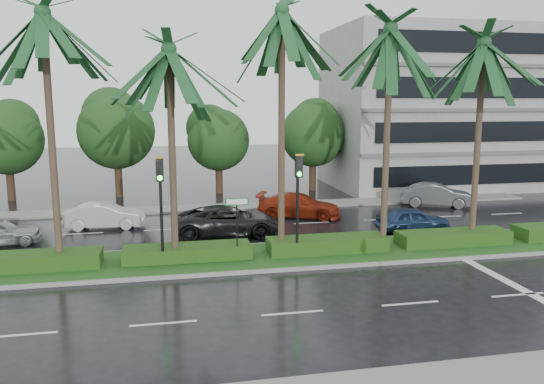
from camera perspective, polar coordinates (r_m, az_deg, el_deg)
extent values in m
plane|color=black|center=(21.75, -0.92, -7.91)|extent=(120.00, 120.00, 0.00)
cube|color=gray|center=(33.24, -4.71, -1.62)|extent=(40.00, 2.00, 0.12)
cube|color=gray|center=(22.67, -1.38, -6.99)|extent=(36.00, 4.00, 0.14)
cube|color=#1F4C19|center=(22.64, -1.39, -6.81)|extent=(35.60, 3.70, 0.02)
cube|color=#1A4012|center=(22.84, -24.38, -6.76)|extent=(5.20, 1.40, 0.60)
cube|color=#1A4012|center=(22.25, -9.06, -6.41)|extent=(5.20, 1.40, 0.60)
cube|color=#1A4012|center=(23.25, 5.94, -5.64)|extent=(5.20, 1.40, 0.60)
cube|color=#1A4012|center=(25.65, 18.89, -4.65)|extent=(5.20, 1.40, 0.60)
cube|color=silver|center=(17.25, -25.41, -13.71)|extent=(2.00, 0.12, 0.01)
cube|color=silver|center=(28.47, -19.71, -4.22)|extent=(2.00, 0.12, 0.01)
cube|color=silver|center=(16.73, -11.61, -13.67)|extent=(2.00, 0.12, 0.01)
cube|color=silver|center=(28.16, -11.62, -3.99)|extent=(2.00, 0.12, 0.01)
cube|color=silver|center=(17.15, 2.23, -12.87)|extent=(2.00, 0.12, 0.01)
cube|color=silver|center=(28.41, -3.51, -3.68)|extent=(2.00, 0.12, 0.01)
cube|color=silver|center=(18.45, 14.64, -11.52)|extent=(2.00, 0.12, 0.01)
cube|color=silver|center=(29.21, 4.29, -3.32)|extent=(2.00, 0.12, 0.01)
cube|color=silver|center=(20.46, 24.92, -9.99)|extent=(2.00, 0.12, 0.01)
cube|color=silver|center=(30.52, 11.55, -2.92)|extent=(2.00, 0.12, 0.01)
cube|color=silver|center=(32.28, 18.11, -2.52)|extent=(2.00, 0.12, 0.01)
cube|color=silver|center=(34.41, 23.92, -2.14)|extent=(2.00, 0.12, 0.01)
cube|color=silver|center=(22.27, 22.91, -8.26)|extent=(0.40, 6.00, 0.01)
cylinder|color=#3F3624|center=(21.94, -22.60, 4.79)|extent=(0.28, 0.28, 9.67)
cylinder|color=#3F3624|center=(22.75, -21.84, -6.86)|extent=(0.40, 0.40, 0.44)
cylinder|color=#3F3624|center=(21.39, -10.67, 3.58)|extent=(0.28, 0.28, 8.43)
cylinder|color=#3F3624|center=(22.17, -10.35, -6.73)|extent=(0.40, 0.40, 0.44)
cylinder|color=#3F3624|center=(22.14, 1.03, 6.04)|extent=(0.28, 0.28, 10.03)
cylinder|color=#3F3624|center=(22.96, 1.00, -5.99)|extent=(0.40, 0.40, 0.44)
cylinder|color=#3F3624|center=(23.18, 12.22, 5.24)|extent=(0.28, 0.28, 9.42)
cylinder|color=#3F3624|center=(23.94, 11.83, -5.54)|extent=(0.40, 0.40, 0.44)
cylinder|color=#3F3624|center=(25.59, 21.23, 4.70)|extent=(0.28, 0.28, 8.98)
cylinder|color=#3F3624|center=(26.26, 20.66, -4.61)|extent=(0.40, 0.40, 0.44)
cylinder|color=black|center=(21.31, -11.78, -3.33)|extent=(0.12, 0.12, 3.40)
cube|color=black|center=(20.76, -11.99, 2.35)|extent=(0.30, 0.18, 0.90)
cube|color=gold|center=(20.58, -12.04, 3.63)|extent=(0.34, 0.12, 0.06)
cylinder|color=black|center=(20.62, -12.02, 3.14)|extent=(0.18, 0.04, 0.18)
cylinder|color=black|center=(20.66, -11.99, 2.31)|extent=(0.18, 0.04, 0.18)
cylinder|color=#0CE519|center=(20.70, -11.96, 1.49)|extent=(0.18, 0.04, 0.18)
cylinder|color=black|center=(21.95, 2.73, -2.75)|extent=(0.12, 0.12, 3.40)
cube|color=black|center=(21.42, 2.90, 2.77)|extent=(0.30, 0.18, 0.90)
cube|color=gold|center=(21.25, 2.99, 4.02)|extent=(0.34, 0.12, 0.06)
cylinder|color=black|center=(21.29, 2.97, 3.54)|extent=(0.18, 0.04, 0.18)
cylinder|color=black|center=(21.32, 2.96, 2.74)|extent=(0.18, 0.04, 0.18)
cylinder|color=#0CE519|center=(21.36, 2.96, 1.94)|extent=(0.18, 0.04, 0.18)
cylinder|color=black|center=(21.68, -3.78, -4.01)|extent=(0.06, 0.06, 2.60)
cube|color=#0C5926|center=(21.40, -3.80, -1.04)|extent=(0.95, 0.04, 0.30)
cube|color=white|center=(21.38, -3.79, -1.05)|extent=(0.85, 0.01, 0.22)
cylinder|color=#332117|center=(39.61, -26.30, 0.82)|extent=(0.52, 0.52, 2.28)
sphere|color=#1D3F17|center=(39.31, -26.62, 5.08)|extent=(4.68, 4.68, 4.68)
sphere|color=#1D3F17|center=(39.55, -26.61, 6.43)|extent=(3.51, 3.51, 3.51)
cylinder|color=#332117|center=(38.38, -16.17, 1.39)|extent=(0.52, 0.52, 2.54)
sphere|color=#1D3F17|center=(38.06, -16.40, 6.32)|extent=(5.23, 5.23, 5.23)
sphere|color=#1D3F17|center=(38.32, -16.44, 7.86)|extent=(3.92, 3.92, 3.92)
cylinder|color=#332117|center=(38.46, -5.71, 1.45)|extent=(0.52, 0.52, 2.15)
sphere|color=#1D3F17|center=(38.16, -5.78, 5.61)|extent=(4.42, 4.42, 4.42)
sphere|color=#1D3F17|center=(38.40, -5.85, 6.92)|extent=(3.32, 3.32, 3.32)
cylinder|color=#332117|center=(39.75, 4.38, 1.85)|extent=(0.52, 0.52, 2.30)
sphere|color=#1D3F17|center=(39.45, 4.44, 6.16)|extent=(4.74, 4.74, 4.74)
sphere|color=#1D3F17|center=(39.70, 4.34, 7.52)|extent=(3.55, 3.55, 3.55)
cylinder|color=#332117|center=(42.18, 13.58, 2.16)|extent=(0.52, 0.52, 2.44)
sphere|color=#1D3F17|center=(41.90, 13.75, 6.46)|extent=(5.02, 5.02, 5.02)
sphere|color=#1D3F17|center=(42.13, 13.63, 7.82)|extent=(3.77, 3.77, 3.77)
cube|color=gray|center=(43.64, 17.16, 8.54)|extent=(16.00, 10.00, 12.00)
imported|color=#B6B6B6|center=(29.15, -17.57, -2.44)|extent=(1.65, 4.16, 1.35)
imported|color=black|center=(26.40, -4.78, -3.10)|extent=(2.77, 5.46, 1.48)
imported|color=maroon|center=(30.43, 2.93, -1.45)|extent=(3.63, 5.16, 1.39)
imported|color=navy|center=(27.94, 14.93, -2.91)|extent=(1.70, 3.79, 1.26)
imported|color=#515356|center=(35.13, 17.26, -0.31)|extent=(3.11, 4.68, 1.46)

